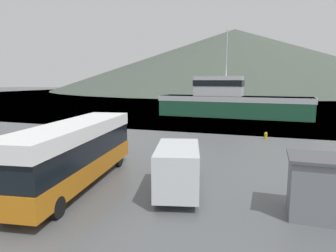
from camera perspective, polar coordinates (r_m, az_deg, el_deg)
name	(u,v)px	position (r m, az deg, el deg)	size (l,w,h in m)	color
water_surface	(253,92)	(150.74, 15.88, 6.25)	(240.00, 240.00, 0.00)	slate
hill_backdrop	(234,60)	(192.68, 12.47, 12.24)	(214.94, 214.94, 36.36)	#424C42
tour_bus	(75,151)	(16.39, -17.38, -4.52)	(4.04, 10.90, 3.31)	#B26614
delivery_van	(178,167)	(14.91, 1.93, -7.75)	(3.34, 6.15, 2.40)	silver
fishing_boat	(230,101)	(46.29, 11.77, 4.60)	(22.80, 5.40, 12.88)	#1E5138
storage_bin	(59,150)	(22.67, -20.01, -4.27)	(1.12, 1.15, 1.21)	olive
dock_kiosk	(320,187)	(13.67, 27.01, -10.28)	(2.56, 2.20, 2.50)	slate
mooring_bollard	(266,135)	(29.85, 18.12, -1.68)	(0.31, 0.31, 0.64)	#B29919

